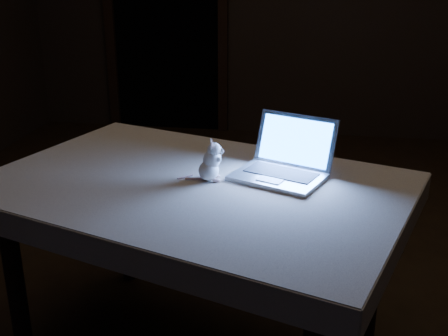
# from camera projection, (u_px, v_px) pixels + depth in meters

# --- Properties ---
(floor) EXTENTS (5.00, 5.00, 0.00)m
(floor) POSITION_uv_depth(u_px,v_px,m) (266.00, 290.00, 2.56)
(floor) COLOR black
(floor) RESTS_ON ground
(doorway) EXTENTS (1.06, 0.36, 2.13)m
(doorway) POSITION_uv_depth(u_px,v_px,m) (165.00, 4.00, 4.66)
(doorway) COLOR black
(doorway) RESTS_ON back_wall
(table) EXTENTS (1.50, 1.21, 0.70)m
(table) POSITION_uv_depth(u_px,v_px,m) (196.00, 273.00, 2.03)
(table) COLOR black
(table) RESTS_ON floor
(tablecloth) EXTENTS (1.68, 1.54, 0.09)m
(tablecloth) POSITION_uv_depth(u_px,v_px,m) (224.00, 190.00, 1.95)
(tablecloth) COLOR beige
(tablecloth) RESTS_ON table
(laptop) EXTENTS (0.37, 0.35, 0.20)m
(laptop) POSITION_uv_depth(u_px,v_px,m) (279.00, 151.00, 1.89)
(laptop) COLOR #A3A4A8
(laptop) RESTS_ON tablecloth
(plush_mouse) EXTENTS (0.14, 0.14, 0.14)m
(plush_mouse) POSITION_uv_depth(u_px,v_px,m) (209.00, 160.00, 1.90)
(plush_mouse) COLOR white
(plush_mouse) RESTS_ON tablecloth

